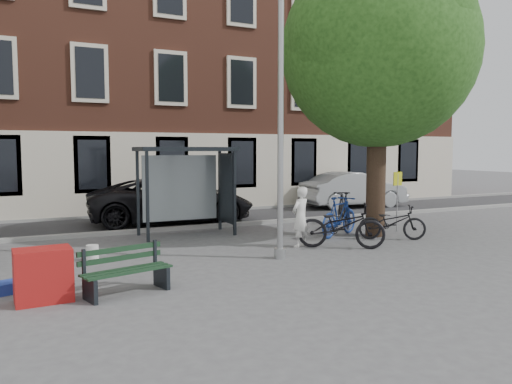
{
  "coord_description": "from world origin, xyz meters",
  "views": [
    {
      "loc": [
        -5.49,
        -10.15,
        2.54
      ],
      "look_at": [
        0.32,
        1.97,
        1.4
      ],
      "focal_mm": 35.0,
      "sensor_mm": 36.0,
      "label": 1
    }
  ],
  "objects_px": {
    "bench": "(126,273)",
    "lamppost": "(281,139)",
    "bike_d": "(344,209)",
    "car_silver": "(354,190)",
    "bike_a": "(341,226)",
    "bike_b": "(339,216)",
    "red_stand": "(43,275)",
    "painter": "(300,217)",
    "bus_shelter": "(197,171)",
    "notice_sign": "(397,189)",
    "car_dark": "(172,200)",
    "bike_c": "(392,222)"
  },
  "relations": [
    {
      "from": "bench",
      "to": "lamppost",
      "type": "bearing_deg",
      "value": 4.74
    },
    {
      "from": "bench",
      "to": "bike_d",
      "type": "height_order",
      "value": "bike_d"
    },
    {
      "from": "bench",
      "to": "car_silver",
      "type": "xyz_separation_m",
      "value": [
        11.74,
        9.15,
        0.41
      ]
    },
    {
      "from": "bike_a",
      "to": "bike_b",
      "type": "xyz_separation_m",
      "value": [
        1.0,
        1.49,
        0.0
      ]
    },
    {
      "from": "bench",
      "to": "bike_d",
      "type": "relative_size",
      "value": 0.84
    },
    {
      "from": "bike_d",
      "to": "red_stand",
      "type": "relative_size",
      "value": 2.18
    },
    {
      "from": "painter",
      "to": "bike_a",
      "type": "xyz_separation_m",
      "value": [
        0.86,
        -0.6,
        -0.21
      ]
    },
    {
      "from": "car_silver",
      "to": "bus_shelter",
      "type": "bearing_deg",
      "value": 116.02
    },
    {
      "from": "lamppost",
      "to": "notice_sign",
      "type": "xyz_separation_m",
      "value": [
        5.1,
        1.82,
        -1.45
      ]
    },
    {
      "from": "bike_b",
      "to": "bench",
      "type": "bearing_deg",
      "value": 89.53
    },
    {
      "from": "lamppost",
      "to": "car_dark",
      "type": "height_order",
      "value": "lamppost"
    },
    {
      "from": "bike_c",
      "to": "car_silver",
      "type": "distance_m",
      "value": 8.0
    },
    {
      "from": "bike_a",
      "to": "bike_d",
      "type": "height_order",
      "value": "bike_d"
    },
    {
      "from": "bike_b",
      "to": "notice_sign",
      "type": "relative_size",
      "value": 1.06
    },
    {
      "from": "car_dark",
      "to": "notice_sign",
      "type": "bearing_deg",
      "value": -124.1
    },
    {
      "from": "painter",
      "to": "bike_a",
      "type": "distance_m",
      "value": 1.07
    },
    {
      "from": "painter",
      "to": "bench",
      "type": "bearing_deg",
      "value": 2.25
    },
    {
      "from": "car_dark",
      "to": "lamppost",
      "type": "bearing_deg",
      "value": -168.2
    },
    {
      "from": "painter",
      "to": "bike_d",
      "type": "relative_size",
      "value": 0.81
    },
    {
      "from": "bus_shelter",
      "to": "bench",
      "type": "bearing_deg",
      "value": -120.45
    },
    {
      "from": "bench",
      "to": "car_silver",
      "type": "height_order",
      "value": "car_silver"
    },
    {
      "from": "red_stand",
      "to": "bike_c",
      "type": "bearing_deg",
      "value": 12.38
    },
    {
      "from": "bike_a",
      "to": "car_silver",
      "type": "distance_m",
      "value": 9.46
    },
    {
      "from": "bike_d",
      "to": "bike_a",
      "type": "bearing_deg",
      "value": 78.29
    },
    {
      "from": "bike_b",
      "to": "car_silver",
      "type": "relative_size",
      "value": 0.41
    },
    {
      "from": "bench",
      "to": "car_dark",
      "type": "height_order",
      "value": "car_dark"
    },
    {
      "from": "bus_shelter",
      "to": "notice_sign",
      "type": "distance_m",
      "value": 6.18
    },
    {
      "from": "lamppost",
      "to": "bike_b",
      "type": "relative_size",
      "value": 3.11
    },
    {
      "from": "painter",
      "to": "red_stand",
      "type": "bearing_deg",
      "value": -3.75
    },
    {
      "from": "lamppost",
      "to": "car_dark",
      "type": "distance_m",
      "value": 7.01
    },
    {
      "from": "bike_a",
      "to": "notice_sign",
      "type": "height_order",
      "value": "notice_sign"
    },
    {
      "from": "car_silver",
      "to": "notice_sign",
      "type": "xyz_separation_m",
      "value": [
        -2.81,
        -5.96,
        0.55
      ]
    },
    {
      "from": "bench",
      "to": "bike_b",
      "type": "height_order",
      "value": "bike_b"
    },
    {
      "from": "bus_shelter",
      "to": "bench",
      "type": "relative_size",
      "value": 1.72
    },
    {
      "from": "lamppost",
      "to": "bike_a",
      "type": "xyz_separation_m",
      "value": [
        2.0,
        0.39,
        -2.2
      ]
    },
    {
      "from": "bench",
      "to": "red_stand",
      "type": "xyz_separation_m",
      "value": [
        -1.34,
        0.14,
        0.08
      ]
    },
    {
      "from": "bike_c",
      "to": "notice_sign",
      "type": "xyz_separation_m",
      "value": [
        1.07,
        1.03,
        0.84
      ]
    },
    {
      "from": "car_dark",
      "to": "car_silver",
      "type": "height_order",
      "value": "car_dark"
    },
    {
      "from": "lamppost",
      "to": "car_dark",
      "type": "bearing_deg",
      "value": 95.76
    },
    {
      "from": "bench",
      "to": "painter",
      "type": "bearing_deg",
      "value": 10.49
    },
    {
      "from": "bench",
      "to": "bike_d",
      "type": "bearing_deg",
      "value": 15.48
    },
    {
      "from": "painter",
      "to": "car_dark",
      "type": "relative_size",
      "value": 0.28
    },
    {
      "from": "bike_a",
      "to": "car_silver",
      "type": "height_order",
      "value": "car_silver"
    },
    {
      "from": "bus_shelter",
      "to": "bike_b",
      "type": "xyz_separation_m",
      "value": [
        3.6,
        -2.22,
        -1.33
      ]
    },
    {
      "from": "red_stand",
      "to": "lamppost",
      "type": "bearing_deg",
      "value": 13.38
    },
    {
      "from": "bike_d",
      "to": "notice_sign",
      "type": "xyz_separation_m",
      "value": [
        0.91,
        -1.52,
        0.75
      ]
    },
    {
      "from": "bike_a",
      "to": "car_dark",
      "type": "height_order",
      "value": "car_dark"
    },
    {
      "from": "lamppost",
      "to": "bike_d",
      "type": "xyz_separation_m",
      "value": [
        4.19,
        3.34,
        -2.19
      ]
    },
    {
      "from": "bike_a",
      "to": "red_stand",
      "type": "relative_size",
      "value": 2.48
    },
    {
      "from": "bus_shelter",
      "to": "notice_sign",
      "type": "xyz_separation_m",
      "value": [
        5.71,
        -2.29,
        -0.58
      ]
    }
  ]
}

